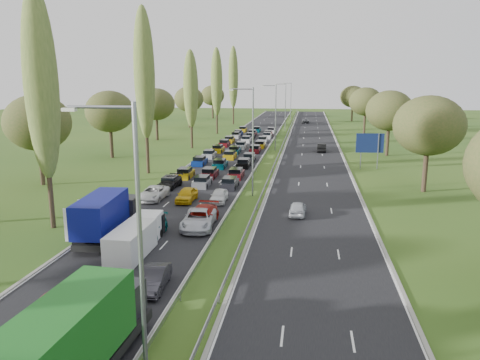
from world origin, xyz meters
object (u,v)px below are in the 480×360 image
at_px(blue_lorry, 106,216).
at_px(info_sign, 86,207).
at_px(near_car_3, 170,182).
at_px(white_van_rear, 144,230).
at_px(direction_sign, 370,145).
at_px(near_car_2, 153,193).
at_px(white_van_front, 132,241).

height_order(blue_lorry, info_sign, blue_lorry).
height_order(near_car_3, white_van_rear, white_van_rear).
distance_m(near_car_3, direction_sign, 30.23).
relative_size(near_car_2, blue_lorry, 0.58).
xyz_separation_m(white_van_front, white_van_rear, (-0.14, 2.91, -0.06)).
bearing_deg(white_van_front, info_sign, 134.61).
bearing_deg(info_sign, near_car_3, 76.00).
xyz_separation_m(info_sign, direction_sign, (28.80, 30.73, 2.20)).
height_order(blue_lorry, direction_sign, direction_sign).
bearing_deg(info_sign, blue_lorry, -47.73).
bearing_deg(info_sign, near_car_2, 68.21).
relative_size(near_car_2, near_car_3, 1.07).
distance_m(blue_lorry, direction_sign, 43.00).
distance_m(near_car_2, direction_sign, 33.75).
bearing_deg(near_car_3, white_van_front, -75.43).
bearing_deg(near_car_3, info_sign, -99.14).
bearing_deg(white_van_front, direction_sign, 61.22).
relative_size(blue_lorry, direction_sign, 1.72).
xyz_separation_m(blue_lorry, white_van_rear, (3.29, -0.36, -0.90)).
bearing_deg(white_van_rear, blue_lorry, 170.82).
xyz_separation_m(white_van_front, direction_sign, (21.48, 38.29, 2.44)).
relative_size(near_car_2, white_van_rear, 1.00).
bearing_deg(near_car_3, near_car_2, -86.36).
bearing_deg(near_car_2, info_sign, -110.74).
distance_m(near_car_2, blue_lorry, 12.97).
relative_size(near_car_3, blue_lorry, 0.54).
relative_size(near_car_3, direction_sign, 0.93).
distance_m(white_van_front, direction_sign, 43.97).
xyz_separation_m(near_car_2, white_van_front, (3.87, -16.18, 0.39)).
xyz_separation_m(white_van_rear, direction_sign, (21.62, 35.37, 2.51)).
bearing_deg(near_car_2, near_car_3, 89.83).
height_order(white_van_front, info_sign, white_van_front).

